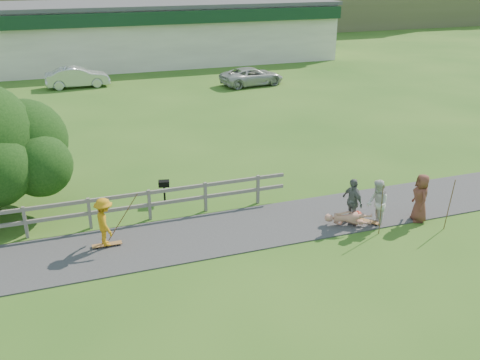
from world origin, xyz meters
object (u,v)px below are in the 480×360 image
at_px(skater_fallen, 348,219).
at_px(spectator_c, 421,198).
at_px(car_silver, 77,77).
at_px(car_white, 252,76).
at_px(skater_rider, 105,225).
at_px(spectator_b, 352,201).
at_px(bbq, 164,192).
at_px(spectator_a, 377,204).

relative_size(skater_fallen, spectator_c, 0.92).
height_order(car_silver, car_white, car_silver).
distance_m(skater_fallen, car_white, 22.52).
bearing_deg(skater_rider, car_silver, -11.56).
height_order(skater_rider, spectator_b, spectator_b).
xyz_separation_m(skater_fallen, bbq, (-5.39, 4.00, 0.14)).
relative_size(car_silver, car_white, 0.95).
relative_size(spectator_b, spectator_c, 0.96).
distance_m(spectator_b, spectator_c, 2.38).
relative_size(spectator_b, car_white, 0.35).
height_order(spectator_b, car_white, spectator_b).
xyz_separation_m(car_white, bbq, (-10.28, -17.97, -0.22)).
relative_size(car_white, bbq, 5.44).
bearing_deg(car_silver, car_white, -107.48).
height_order(spectator_c, bbq, spectator_c).
distance_m(skater_rider, spectator_a, 8.84).
xyz_separation_m(car_silver, bbq, (1.63, -21.48, -0.30)).
relative_size(skater_fallen, spectator_b, 0.96).
height_order(spectator_c, car_white, spectator_c).
relative_size(skater_rider, spectator_c, 0.92).
xyz_separation_m(skater_fallen, car_silver, (-7.02, 25.49, 0.43)).
xyz_separation_m(spectator_a, car_white, (4.00, 22.28, -0.18)).
bearing_deg(car_white, skater_fallen, 160.13).
distance_m(spectator_b, car_white, 22.29).
height_order(spectator_a, car_white, spectator_a).
bearing_deg(car_silver, skater_rider, 177.07).
xyz_separation_m(spectator_c, car_white, (2.37, 22.40, -0.21)).
relative_size(spectator_a, car_white, 0.36).
xyz_separation_m(spectator_c, car_silver, (-9.54, 25.91, -0.13)).
relative_size(spectator_a, bbq, 1.95).
bearing_deg(spectator_b, car_silver, -172.15).
bearing_deg(skater_fallen, bbq, 78.55).
bearing_deg(spectator_a, car_silver, -147.33).
bearing_deg(car_white, spectator_c, 166.63).
relative_size(car_silver, bbq, 5.15).
xyz_separation_m(spectator_b, spectator_c, (2.30, -0.60, 0.03)).
bearing_deg(spectator_c, spectator_a, -76.43).
distance_m(spectator_a, car_silver, 26.98).
height_order(spectator_a, spectator_b, spectator_a).
height_order(car_white, bbq, car_white).
bearing_deg(car_white, spectator_a, 162.49).
xyz_separation_m(spectator_b, car_white, (4.67, 21.80, -0.17)).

